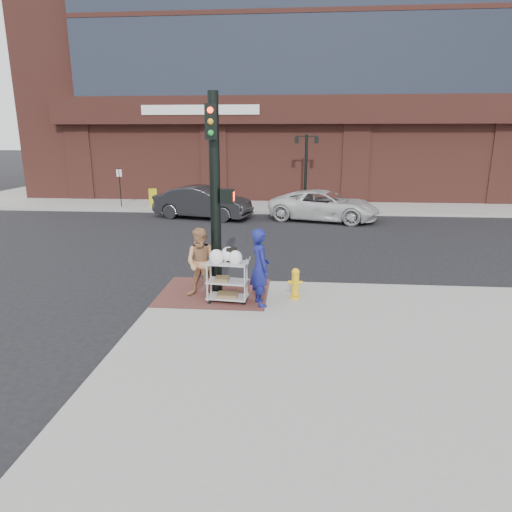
# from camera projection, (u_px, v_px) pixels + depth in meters

# --- Properties ---
(ground) EXTENTS (220.00, 220.00, 0.00)m
(ground) POSITION_uv_depth(u_px,v_px,m) (232.00, 312.00, 11.08)
(ground) COLOR black
(ground) RESTS_ON ground
(sidewalk_far) EXTENTS (65.00, 36.00, 0.15)m
(sidewalk_far) POSITION_uv_depth(u_px,v_px,m) (420.00, 181.00, 40.80)
(sidewalk_far) COLOR gray
(sidewalk_far) RESTS_ON ground
(brick_curb_ramp) EXTENTS (2.80, 2.40, 0.01)m
(brick_curb_ramp) POSITION_uv_depth(u_px,v_px,m) (214.00, 292.00, 11.96)
(brick_curb_ramp) COLOR #582E29
(brick_curb_ramp) RESTS_ON sidewalk_near
(bank_building) EXTENTS (42.00, 26.00, 28.00)m
(bank_building) POSITION_uv_depth(u_px,v_px,m) (344.00, 6.00, 36.83)
(bank_building) COLOR brown
(bank_building) RESTS_ON sidewalk_far
(lamp_post) EXTENTS (1.32, 0.22, 4.00)m
(lamp_post) POSITION_uv_depth(u_px,v_px,m) (306.00, 163.00, 25.63)
(lamp_post) COLOR black
(lamp_post) RESTS_ON sidewalk_far
(parking_sign) EXTENTS (0.05, 0.05, 2.20)m
(parking_sign) POSITION_uv_depth(u_px,v_px,m) (120.00, 187.00, 25.91)
(parking_sign) COLOR black
(parking_sign) RESTS_ON sidewalk_far
(traffic_signal_pole) EXTENTS (0.61, 0.51, 5.00)m
(traffic_signal_pole) POSITION_uv_depth(u_px,v_px,m) (216.00, 191.00, 11.13)
(traffic_signal_pole) COLOR black
(traffic_signal_pole) RESTS_ON sidewalk_near
(woman_blue) EXTENTS (0.68, 0.81, 1.89)m
(woman_blue) POSITION_uv_depth(u_px,v_px,m) (260.00, 267.00, 10.88)
(woman_blue) COLOR navy
(woman_blue) RESTS_ON sidewalk_near
(pedestrian_tan) EXTENTS (0.94, 0.77, 1.79)m
(pedestrian_tan) POSITION_uv_depth(u_px,v_px,m) (202.00, 263.00, 11.43)
(pedestrian_tan) COLOR #B37D54
(pedestrian_tan) RESTS_ON sidewalk_near
(sedan_dark) EXTENTS (5.19, 2.80, 1.62)m
(sedan_dark) POSITION_uv_depth(u_px,v_px,m) (203.00, 202.00, 23.18)
(sedan_dark) COLOR black
(sedan_dark) RESTS_ON ground
(minivan_white) EXTENTS (5.82, 3.77, 1.49)m
(minivan_white) POSITION_uv_depth(u_px,v_px,m) (324.00, 205.00, 22.62)
(minivan_white) COLOR silver
(minivan_white) RESTS_ON ground
(utility_cart) EXTENTS (1.03, 0.65, 1.36)m
(utility_cart) POSITION_uv_depth(u_px,v_px,m) (227.00, 278.00, 11.18)
(utility_cart) COLOR #AAAAAF
(utility_cart) RESTS_ON sidewalk_near
(fire_hydrant) EXTENTS (0.37, 0.26, 0.79)m
(fire_hydrant) POSITION_uv_depth(u_px,v_px,m) (295.00, 283.00, 11.45)
(fire_hydrant) COLOR yellow
(fire_hydrant) RESTS_ON sidewalk_near
(newsbox_yellow) EXTENTS (0.55, 0.52, 1.02)m
(newsbox_yellow) POSITION_uv_depth(u_px,v_px,m) (153.00, 198.00, 26.01)
(newsbox_yellow) COLOR gold
(newsbox_yellow) RESTS_ON sidewalk_far
(newsbox_blue) EXTENTS (0.54, 0.51, 1.10)m
(newsbox_blue) POSITION_uv_depth(u_px,v_px,m) (193.00, 198.00, 25.69)
(newsbox_blue) COLOR #18289E
(newsbox_blue) RESTS_ON sidewalk_far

